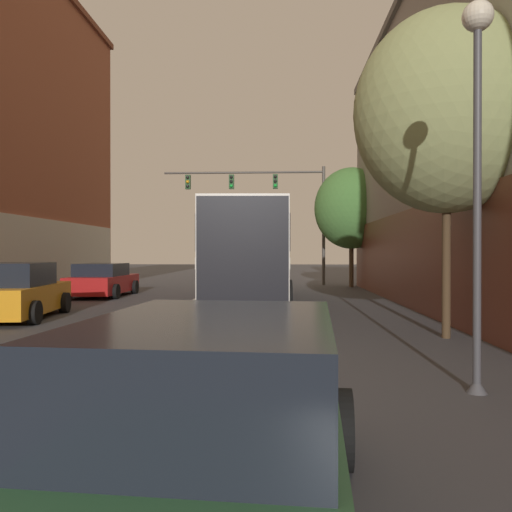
{
  "coord_description": "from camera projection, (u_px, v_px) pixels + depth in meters",
  "views": [
    {
      "loc": [
        3.32,
        1.81,
        1.79
      ],
      "look_at": [
        2.53,
        17.25,
        1.69
      ],
      "focal_mm": 35.0,
      "sensor_mm": 36.0,
      "label": 1
    }
  ],
  "objects": [
    {
      "name": "traffic_signal_gantry",
      "position": [
        270.0,
        196.0,
        28.01
      ],
      "size": [
        9.09,
        0.36,
        6.63
      ],
      "color": "#514C47",
      "rests_on": "ground_plane"
    },
    {
      "name": "bus",
      "position": [
        248.0,
        251.0,
        17.86
      ],
      "size": [
        3.07,
        10.49,
        3.3
      ],
      "rotation": [
        0.0,
        0.0,
        1.61
      ],
      "color": "silver",
      "rests_on": "ground_plane"
    },
    {
      "name": "street_lamp",
      "position": [
        477.0,
        135.0,
        6.33
      ],
      "size": [
        0.39,
        0.39,
        4.99
      ],
      "color": "#47474C",
      "rests_on": "ground_plane"
    },
    {
      "name": "hatchback_foreground",
      "position": [
        207.0,
        441.0,
        3.0
      ],
      "size": [
        2.12,
        4.31,
        1.38
      ],
      "rotation": [
        0.0,
        0.0,
        1.5
      ],
      "color": "#285633",
      "rests_on": "ground_plane"
    },
    {
      "name": "lane_center_line",
      "position": [
        173.0,
        311.0,
        15.28
      ],
      "size": [
        0.14,
        45.85,
        0.01
      ],
      "color": "silver",
      "rests_on": "ground_plane"
    },
    {
      "name": "street_tree_near",
      "position": [
        447.0,
        112.0,
        10.43
      ],
      "size": [
        3.86,
        3.47,
        6.86
      ],
      "color": "#4C3823",
      "rests_on": "ground_plane"
    },
    {
      "name": "parked_car_left_far",
      "position": [
        103.0,
        281.0,
        20.56
      ],
      "size": [
        2.11,
        4.21,
        1.36
      ],
      "rotation": [
        0.0,
        0.0,
        1.58
      ],
      "color": "red",
      "rests_on": "ground_plane"
    },
    {
      "name": "street_tree_far",
      "position": [
        351.0,
        208.0,
        26.1
      ],
      "size": [
        3.87,
        3.48,
        6.26
      ],
      "color": "brown",
      "rests_on": "ground_plane"
    },
    {
      "name": "parked_car_left_near",
      "position": [
        13.0,
        293.0,
        13.51
      ],
      "size": [
        2.55,
        4.25,
        1.52
      ],
      "rotation": [
        0.0,
        0.0,
        1.7
      ],
      "color": "orange",
      "rests_on": "ground_plane"
    }
  ]
}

